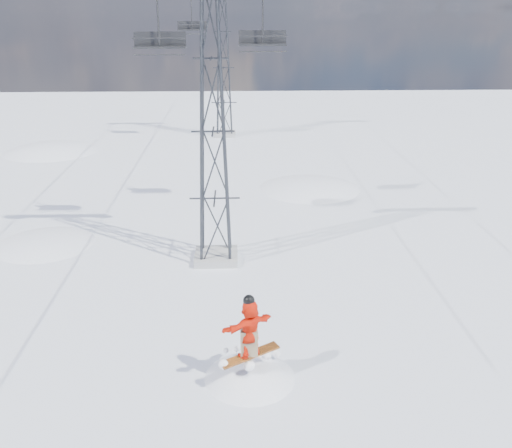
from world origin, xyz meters
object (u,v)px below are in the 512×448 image
at_px(lift_tower_near, 213,132).
at_px(lift_chair_near, 160,42).
at_px(lift_tower_far, 223,68).
at_px(snowboarder_jump, 250,423).

height_order(lift_tower_near, lift_chair_near, lift_tower_near).
relative_size(lift_tower_near, lift_tower_far, 1.00).
bearing_deg(snowboarder_jump, lift_tower_near, 98.21).
bearing_deg(lift_tower_near, lift_tower_far, 90.00).
height_order(snowboarder_jump, lift_chair_near, lift_chair_near).
xyz_separation_m(lift_tower_near, snowboarder_jump, (1.20, -8.30, -7.10)).
distance_m(lift_tower_far, snowboarder_jump, 34.07).
relative_size(lift_tower_near, snowboarder_jump, 1.68).
distance_m(snowboarder_jump, lift_chair_near, 15.44).
bearing_deg(lift_tower_far, lift_chair_near, -95.62).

